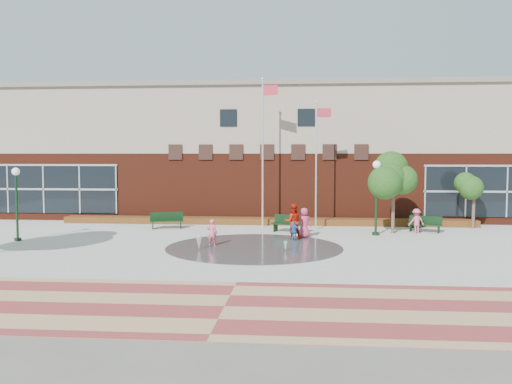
# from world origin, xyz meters

# --- Properties ---
(ground) EXTENTS (120.00, 120.00, 0.00)m
(ground) POSITION_xyz_m (0.00, 0.00, 0.00)
(ground) COLOR #666056
(ground) RESTS_ON ground
(plaza_concrete) EXTENTS (46.00, 18.00, 0.01)m
(plaza_concrete) POSITION_xyz_m (0.00, 4.00, 0.00)
(plaza_concrete) COLOR #A8A8A0
(plaza_concrete) RESTS_ON ground
(paver_band) EXTENTS (46.00, 6.00, 0.01)m
(paver_band) POSITION_xyz_m (0.00, -7.00, 0.00)
(paver_band) COLOR maroon
(paver_band) RESTS_ON ground
(splash_pad) EXTENTS (8.40, 8.40, 0.01)m
(splash_pad) POSITION_xyz_m (0.00, 3.00, 0.00)
(splash_pad) COLOR #383A3D
(splash_pad) RESTS_ON ground
(library_building) EXTENTS (44.40, 10.40, 9.20)m
(library_building) POSITION_xyz_m (0.00, 17.48, 4.64)
(library_building) COLOR #521D0F
(library_building) RESTS_ON ground
(flower_bed) EXTENTS (26.00, 1.20, 0.40)m
(flower_bed) POSITION_xyz_m (0.00, 11.60, 0.00)
(flower_bed) COLOR maroon
(flower_bed) RESTS_ON ground
(flagpole_left) EXTENTS (1.00, 0.44, 9.05)m
(flagpole_left) POSITION_xyz_m (-0.08, 10.24, 5.04)
(flagpole_left) COLOR silver
(flagpole_left) RESTS_ON ground
(flagpole_right) EXTENTS (0.93, 0.22, 7.56)m
(flagpole_right) POSITION_xyz_m (3.12, 9.51, 4.23)
(flagpole_right) COLOR silver
(flagpole_right) RESTS_ON ground
(lamp_left) EXTENTS (0.40, 0.40, 3.77)m
(lamp_left) POSITION_xyz_m (-12.27, 4.00, 2.34)
(lamp_left) COLOR black
(lamp_left) RESTS_ON ground
(lamp_right) EXTENTS (0.43, 0.43, 4.10)m
(lamp_right) POSITION_xyz_m (6.30, 7.50, 2.55)
(lamp_right) COLOR black
(lamp_right) RESTS_ON ground
(bench_left) EXTENTS (2.04, 1.04, 0.99)m
(bench_left) POSITION_xyz_m (-5.78, 9.11, 0.32)
(bench_left) COLOR black
(bench_left) RESTS_ON ground
(bench_mid) EXTENTS (2.04, 1.26, 1.00)m
(bench_mid) POSITION_xyz_m (1.53, 8.15, 0.32)
(bench_mid) COLOR black
(bench_mid) RESTS_ON ground
(bench_right) EXTENTS (1.91, 1.21, 0.93)m
(bench_right) POSITION_xyz_m (9.23, 8.90, 0.30)
(bench_right) COLOR black
(bench_right) RESTS_ON ground
(trash_can) EXTENTS (0.67, 0.67, 1.09)m
(trash_can) POSITION_xyz_m (9.11, 10.68, 0.56)
(trash_can) COLOR black
(trash_can) RESTS_ON ground
(tree_mid) EXTENTS (2.72, 2.72, 4.58)m
(tree_mid) POSITION_xyz_m (7.35, 8.32, 3.34)
(tree_mid) COLOR #493729
(tree_mid) RESTS_ON ground
(tree_small_right) EXTENTS (2.05, 2.05, 3.50)m
(tree_small_right) POSITION_xyz_m (12.48, 10.74, 2.56)
(tree_small_right) COLOR #493729
(tree_small_right) RESTS_ON ground
(water_jet_a) EXTENTS (0.38, 0.38, 0.74)m
(water_jet_a) POSITION_xyz_m (-2.51, 2.21, 0.00)
(water_jet_a) COLOR white
(water_jet_a) RESTS_ON ground
(water_jet_b) EXTENTS (0.20, 0.20, 0.45)m
(water_jet_b) POSITION_xyz_m (1.51, 2.13, 0.00)
(water_jet_b) COLOR white
(water_jet_b) RESTS_ON ground
(child_splash) EXTENTS (0.49, 0.32, 1.33)m
(child_splash) POSITION_xyz_m (-2.07, 3.28, 0.66)
(child_splash) COLOR #E7597E
(child_splash) RESTS_ON ground
(adult_red) EXTENTS (1.01, 0.83, 1.88)m
(adult_red) POSITION_xyz_m (1.80, 5.67, 0.94)
(adult_red) COLOR #B41A08
(adult_red) RESTS_ON ground
(adult_pink) EXTENTS (0.86, 0.63, 1.61)m
(adult_pink) POSITION_xyz_m (2.38, 6.29, 0.81)
(adult_pink) COLOR #C33B5D
(adult_pink) RESTS_ON ground
(child_blue) EXTENTS (0.67, 0.46, 1.05)m
(child_blue) POSITION_xyz_m (1.88, 5.11, 0.53)
(child_blue) COLOR blue
(child_blue) RESTS_ON ground
(person_bench) EXTENTS (1.01, 0.73, 1.41)m
(person_bench) POSITION_xyz_m (8.65, 8.35, 0.70)
(person_bench) COLOR #DE5579
(person_bench) RESTS_ON ground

